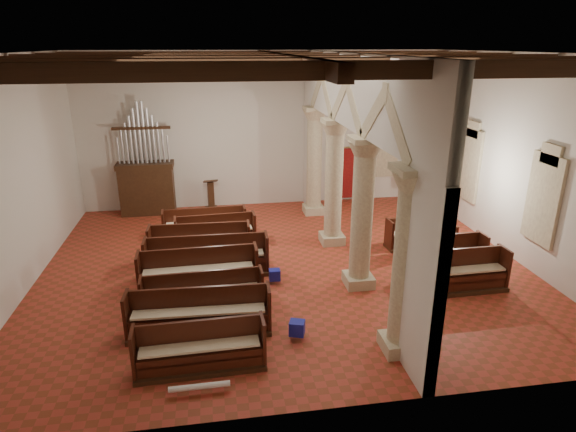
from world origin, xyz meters
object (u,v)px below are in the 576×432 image
Objects in this scene: nave_pew_0 at (201,354)px; processional_banner at (417,194)px; aisle_pew_0 at (471,276)px; pipe_organ at (146,179)px; lectern at (211,197)px.

processional_banner is at bearing 44.24° from nave_pew_0.
processional_banner reaches higher than aisle_pew_0.
lectern is at bearing -0.28° from pipe_organ.
aisle_pew_0 is at bearing 16.29° from nave_pew_0.
pipe_organ is 1.68× the size of nave_pew_0.
pipe_organ is 2.36× the size of aisle_pew_0.
lectern is at bearing 86.71° from nave_pew_0.
lectern is 9.97m from nave_pew_0.
nave_pew_0 is at bearing -163.41° from aisle_pew_0.
nave_pew_0 is 7.47m from aisle_pew_0.
nave_pew_0 is at bearing -100.05° from lectern.
processional_banner is (10.22, -1.61, -0.62)m from pipe_organ.
lectern is (2.39, -0.01, -0.83)m from pipe_organ.
pipe_organ is 2.53m from lectern.
aisle_pew_0 is at bearing -39.83° from pipe_organ.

